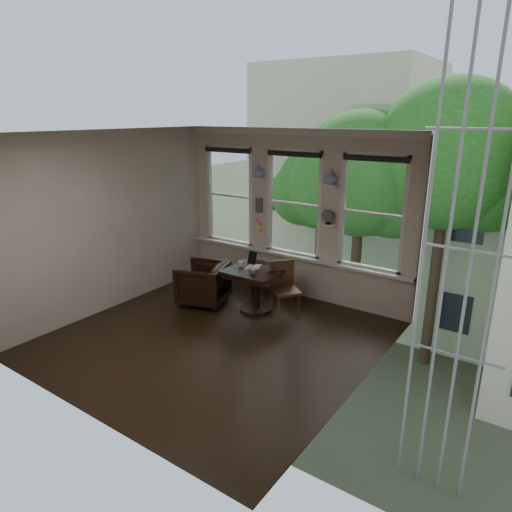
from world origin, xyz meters
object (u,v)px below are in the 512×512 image
Objects in this scene: armchair_left at (203,284)px; mug at (241,264)px; side_chair_right at (285,291)px; laptop at (271,273)px; table at (256,290)px.

armchair_left is 7.97× the size of mug.
armchair_left is 0.82m from mug.
side_chair_right is 0.38m from laptop.
laptop is (0.34, -0.05, 0.39)m from table.
armchair_left is (-0.94, -0.27, -0.01)m from table.
side_chair_right reaches higher than table.
mug is at bearing 135.79° from side_chair_right.
table is 0.98m from armchair_left.
side_chair_right is at bearing 85.03° from armchair_left.
table is 0.55m from side_chair_right.
side_chair_right reaches higher than mug.
table is at bearing -176.23° from laptop.
mug is at bearing -170.11° from laptop.
mug is (-0.63, 0.02, 0.04)m from laptop.
table is at bearing 5.23° from mug.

